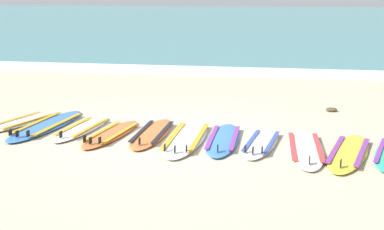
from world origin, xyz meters
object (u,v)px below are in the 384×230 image
Objects in this scene: surfboard_0 at (22,122)px; surfboard_7 at (261,143)px; surfboard_3 at (111,134)px; surfboard_5 at (186,138)px; surfboard_2 at (82,129)px; surfboard_4 at (152,133)px; surfboard_8 at (305,148)px; surfboard_1 at (47,125)px; surfboard_9 at (348,153)px; surfboard_6 at (223,139)px.

surfboard_0 is 1.01× the size of surfboard_7.
surfboard_3 is 1.35m from surfboard_5.
surfboard_0 is 1.35m from surfboard_2.
surfboard_4 is 0.94× the size of surfboard_8.
surfboard_1 and surfboard_8 have the same top height.
surfboard_1 is 1.12× the size of surfboard_8.
surfboard_2 and surfboard_8 have the same top height.
surfboard_2 is at bearing 158.15° from surfboard_3.
surfboard_1 and surfboard_3 have the same top height.
surfboard_4 is 2.68m from surfboard_8.
surfboard_4 is 1.95m from surfboard_7.
surfboard_1 is at bearing 174.12° from surfboard_4.
surfboard_8 is at bearing -8.11° from surfboard_5.
surfboard_2 is 0.87× the size of surfboard_9.
surfboard_3 is at bearing -166.99° from surfboard_4.
surfboard_0 is at bearing 172.21° from surfboard_6.
surfboard_7 and surfboard_8 have the same top height.
surfboard_0 is 0.96× the size of surfboard_3.
surfboard_0 is 0.92× the size of surfboard_4.
surfboard_3 is 0.72m from surfboard_4.
surfboard_4 is 0.68m from surfboard_5.
surfboard_7 is at bearing 168.10° from surfboard_9.
surfboard_2 is 0.80× the size of surfboard_5.
surfboard_9 is (3.30, -0.58, -0.00)m from surfboard_4.
surfboard_4 is at bearing 13.01° from surfboard_3.
surfboard_3 is (1.39, -0.38, 0.00)m from surfboard_1.
surfboard_8 is at bearing -9.12° from surfboard_0.
surfboard_0 and surfboard_1 have the same top height.
surfboard_5 is 2.01m from surfboard_8.
surfboard_0 and surfboard_8 have the same top height.
surfboard_1 is 1.30× the size of surfboard_7.
surfboard_2 is 4.69m from surfboard_9.
surfboard_4 and surfboard_9 have the same top height.
surfboard_3 is 0.89× the size of surfboard_9.
surfboard_5 is 1.08× the size of surfboard_9.
surfboard_6 is 0.94× the size of surfboard_8.
surfboard_6 is (1.98, -0.01, -0.00)m from surfboard_3.
surfboard_9 is at bearing -8.35° from surfboard_2.
surfboard_3 is 0.90× the size of surfboard_8.
surfboard_5 is (3.32, -0.57, 0.00)m from surfboard_0.
surfboard_8 is at bearing 170.90° from surfboard_9.
surfboard_8 is at bearing -12.93° from surfboard_6.
surfboard_6 and surfboard_8 have the same top height.
surfboard_2 is at bearing 171.65° from surfboard_9.
surfboard_1 and surfboard_6 have the same top height.
surfboard_0 is 2.04m from surfboard_3.
surfboard_3 is 3.35m from surfboard_8.
surfboard_0 is at bearing 164.83° from surfboard_3.
surfboard_0 is 2.69m from surfboard_4.
surfboard_2 is 3.30m from surfboard_7.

